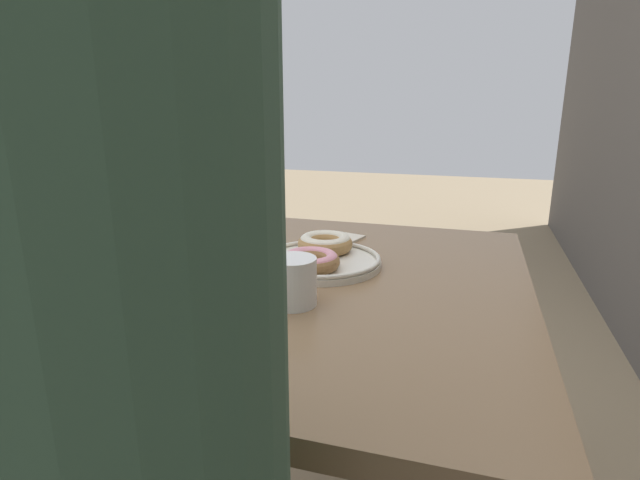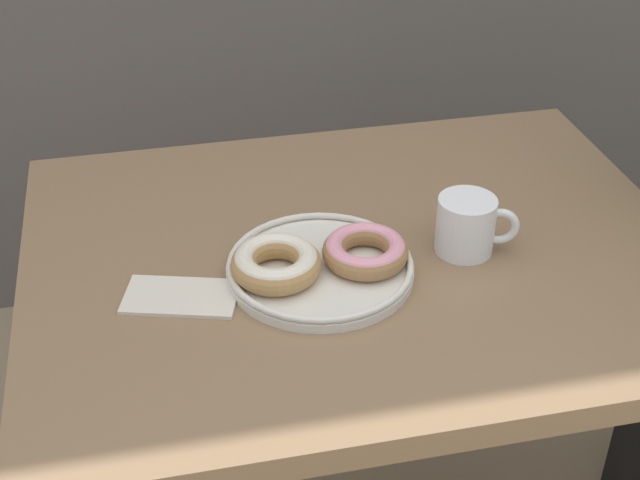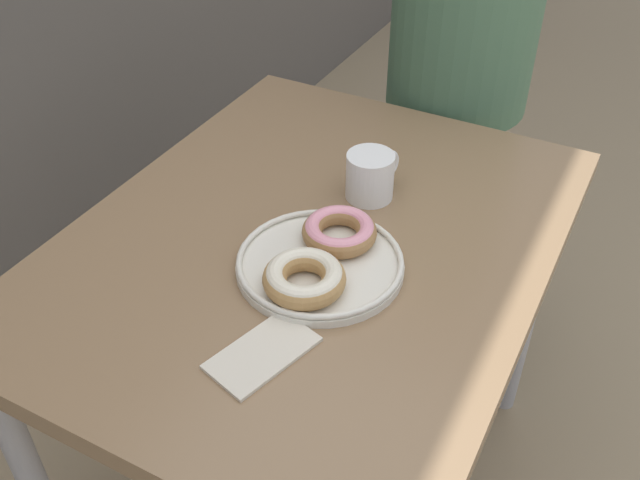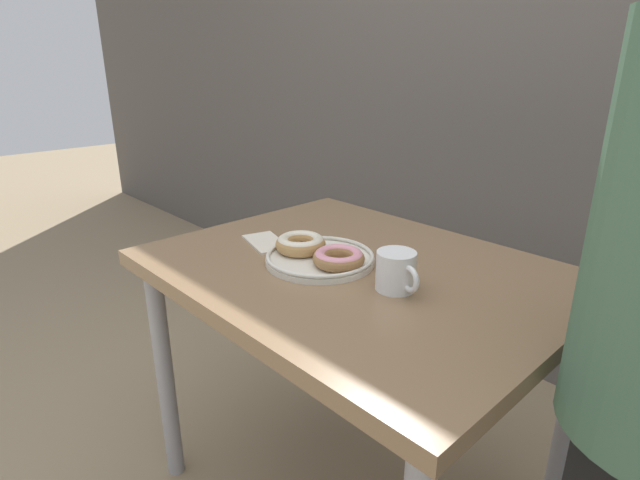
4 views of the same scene
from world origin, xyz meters
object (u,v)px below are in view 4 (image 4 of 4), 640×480
(donut_plate, at_px, (319,254))
(napkin, at_px, (266,242))
(dining_table, at_px, (355,297))
(coffee_mug, at_px, (397,271))

(donut_plate, bearing_deg, napkin, -176.48)
(dining_table, relative_size, donut_plate, 3.46)
(donut_plate, bearing_deg, dining_table, 36.95)
(napkin, bearing_deg, dining_table, 14.12)
(coffee_mug, bearing_deg, dining_table, 165.74)
(donut_plate, bearing_deg, coffee_mug, 4.43)
(dining_table, height_order, donut_plate, donut_plate)
(dining_table, relative_size, napkin, 5.74)
(dining_table, xyz_separation_m, napkin, (-0.28, -0.07, 0.09))
(napkin, bearing_deg, donut_plate, 3.52)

